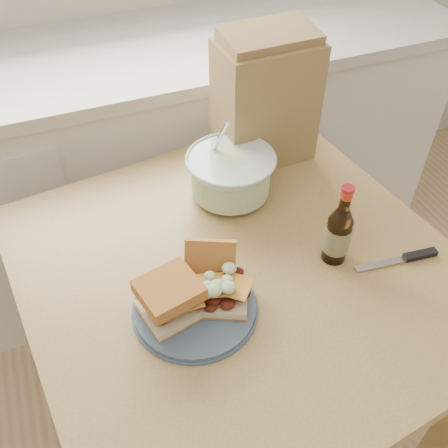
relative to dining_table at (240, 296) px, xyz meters
name	(u,v)px	position (x,y,z in m)	size (l,w,h in m)	color
cabinet_run	(126,169)	(-0.10, 0.87, -0.20)	(2.50, 0.64, 0.94)	white
dining_table	(240,296)	(0.00, 0.00, 0.00)	(1.06, 1.06, 0.79)	tan
plate	(195,307)	(-0.14, -0.08, 0.12)	(0.26, 0.26, 0.02)	#455A70
sandwich_left	(170,298)	(-0.19, -0.08, 0.18)	(0.14, 0.13, 0.09)	beige
sandwich_right	(217,281)	(-0.08, -0.06, 0.17)	(0.15, 0.20, 0.10)	beige
coleslaw_bowl	(231,176)	(0.07, 0.24, 0.17)	(0.23, 0.23, 0.23)	silver
beer_bottle	(338,233)	(0.21, -0.06, 0.19)	(0.06, 0.06, 0.21)	black
knife	(410,257)	(0.37, -0.13, 0.12)	(0.20, 0.04, 0.01)	silver
paper_bag	(265,102)	(0.23, 0.37, 0.28)	(0.25, 0.17, 0.33)	#997A4A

